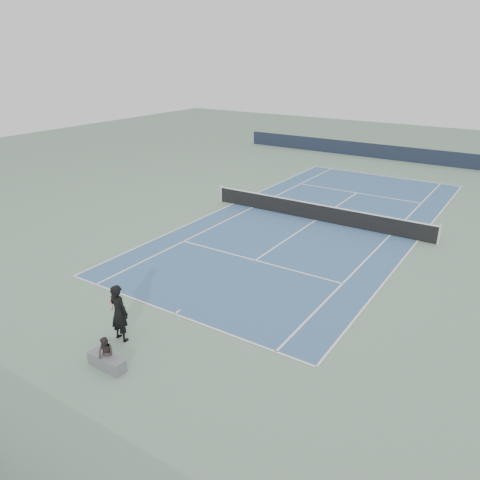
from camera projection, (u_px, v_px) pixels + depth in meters
The scene contains 7 objects.
ground at pixel (316, 220), 25.81m from camera, with size 80.00×80.00×0.00m, color slate.
court_surface at pixel (316, 220), 25.80m from camera, with size 10.97×23.77×0.01m, color #395D88.
tennis_net at pixel (316, 212), 25.62m from camera, with size 12.90×0.10×1.07m.
windscreen_far at pixel (406, 154), 39.45m from camera, with size 30.00×0.25×1.20m, color black.
tennis_player at pixel (119, 313), 14.80m from camera, with size 0.83×0.56×1.96m.
tennis_ball at pixel (106, 354), 14.36m from camera, with size 0.06×0.06×0.06m, color #C6DF2D.
spectator_bench at pixel (106, 358), 13.66m from camera, with size 1.27×0.48×1.07m.
Camera 1 is at (9.84, -22.65, 8.66)m, focal length 35.00 mm.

